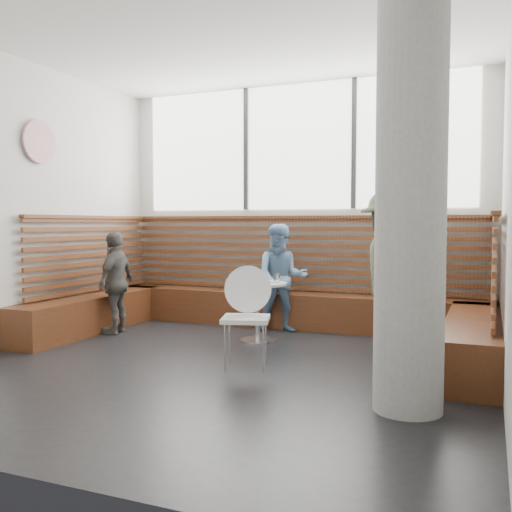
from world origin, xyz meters
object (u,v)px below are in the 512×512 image
at_px(concrete_column, 411,190).
at_px(adult_man, 390,270).
at_px(cafe_chair, 249,308).
at_px(child_back, 281,278).
at_px(cafe_table, 258,299).
at_px(child_left, 116,283).

bearing_deg(concrete_column, adult_man, 102.90).
height_order(cafe_chair, child_back, child_back).
relative_size(cafe_table, cafe_chair, 0.72).
bearing_deg(adult_man, child_left, 75.40).
xyz_separation_m(child_back, child_left, (-1.87, -0.84, -0.05)).
distance_m(cafe_table, cafe_chair, 1.15).
relative_size(cafe_table, adult_man, 0.40).
height_order(concrete_column, cafe_table, concrete_column).
distance_m(child_back, child_left, 2.05).
distance_m(concrete_column, child_left, 4.19).
bearing_deg(adult_man, child_back, 50.32).
relative_size(cafe_table, child_back, 0.50).
xyz_separation_m(cafe_table, child_back, (0.06, 0.64, 0.19)).
bearing_deg(child_left, adult_man, 89.01).
bearing_deg(concrete_column, child_back, 127.04).
bearing_deg(cafe_table, child_back, 84.90).
bearing_deg(cafe_chair, child_left, 140.42).
xyz_separation_m(cafe_table, child_left, (-1.81, -0.20, 0.14)).
relative_size(cafe_chair, child_left, 0.76).
bearing_deg(cafe_chair, adult_man, 31.28).
distance_m(cafe_table, child_left, 1.83).
height_order(cafe_table, adult_man, adult_man).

